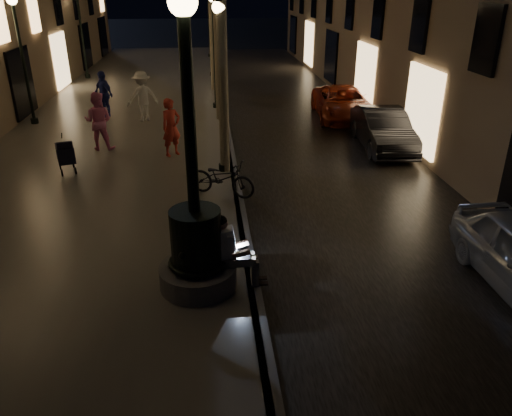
{
  "coord_description": "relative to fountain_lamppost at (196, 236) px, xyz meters",
  "views": [
    {
      "loc": [
        -0.72,
        -5.77,
        5.28
      ],
      "look_at": [
        0.16,
        3.0,
        1.24
      ],
      "focal_mm": 35.0,
      "sensor_mm": 36.0,
      "label": 1
    }
  ],
  "objects": [
    {
      "name": "seated_man_laptop",
      "position": [
        0.61,
        0.0,
        -0.28
      ],
      "size": [
        1.02,
        0.34,
        1.39
      ],
      "color": "tan",
      "rests_on": "promenade"
    },
    {
      "name": "pedestrian_blue",
      "position": [
        -3.83,
        12.91,
        -0.1
      ],
      "size": [
        1.07,
        1.06,
        1.82
      ],
      "primitive_type": "imported",
      "rotation": [
        0.0,
        0.0,
        5.51
      ],
      "color": "navy",
      "rests_on": "promenade"
    },
    {
      "name": "curb_strip",
      "position": [
        1.0,
        13.0,
        -1.11
      ],
      "size": [
        0.25,
        45.0,
        0.2
      ],
      "primitive_type": "cube",
      "color": "#59595B",
      "rests_on": "ground"
    },
    {
      "name": "lamp_curb_d",
      "position": [
        0.7,
        30.0,
        2.02
      ],
      "size": [
        0.36,
        0.36,
        4.81
      ],
      "color": "black",
      "rests_on": "promenade"
    },
    {
      "name": "bicycle",
      "position": [
        0.6,
        4.17,
        -0.54
      ],
      "size": [
        1.88,
        1.39,
        0.94
      ],
      "primitive_type": "imported",
      "rotation": [
        0.0,
        0.0,
        1.09
      ],
      "color": "black",
      "rests_on": "promenade"
    },
    {
      "name": "pedestrian_red",
      "position": [
        -0.84,
        7.59,
        -0.11
      ],
      "size": [
        0.79,
        0.73,
        1.8
      ],
      "primitive_type": "imported",
      "rotation": [
        0.0,
        0.0,
        0.62
      ],
      "color": "red",
      "rests_on": "promenade"
    },
    {
      "name": "ground",
      "position": [
        1.0,
        13.0,
        -1.21
      ],
      "size": [
        120.0,
        120.0,
        0.0
      ],
      "primitive_type": "plane",
      "color": "black",
      "rests_on": "ground"
    },
    {
      "name": "promenade",
      "position": [
        -3.0,
        13.0,
        -1.11
      ],
      "size": [
        8.0,
        45.0,
        0.2
      ],
      "primitive_type": "cube",
      "color": "#68635C",
      "rests_on": "ground"
    },
    {
      "name": "lamp_left_c",
      "position": [
        -6.4,
        22.0,
        2.02
      ],
      "size": [
        0.36,
        0.36,
        4.81
      ],
      "color": "black",
      "rests_on": "promenade"
    },
    {
      "name": "lamp_curb_a",
      "position": [
        0.7,
        6.0,
        2.02
      ],
      "size": [
        0.36,
        0.36,
        4.81
      ],
      "color": "black",
      "rests_on": "promenade"
    },
    {
      "name": "car_third",
      "position": [
        5.89,
        12.31,
        -0.57
      ],
      "size": [
        2.5,
        4.78,
        1.29
      ],
      "primitive_type": "imported",
      "rotation": [
        0.0,
        0.0,
        -0.08
      ],
      "color": "maroon",
      "rests_on": "ground"
    },
    {
      "name": "lamp_left_b",
      "position": [
        -6.4,
        12.0,
        2.02
      ],
      "size": [
        0.36,
        0.36,
        4.81
      ],
      "color": "black",
      "rests_on": "promenade"
    },
    {
      "name": "lamp_curb_c",
      "position": [
        0.7,
        22.0,
        2.02
      ],
      "size": [
        0.36,
        0.36,
        4.81
      ],
      "color": "black",
      "rests_on": "promenade"
    },
    {
      "name": "car_second",
      "position": [
        6.2,
        8.19,
        -0.54
      ],
      "size": [
        1.67,
        4.16,
        1.35
      ],
      "primitive_type": "imported",
      "rotation": [
        0.0,
        0.0,
        -0.06
      ],
      "color": "black",
      "rests_on": "ground"
    },
    {
      "name": "pedestrian_pink",
      "position": [
        -3.22,
        8.45,
        -0.08
      ],
      "size": [
        1.0,
        0.83,
        1.87
      ],
      "primitive_type": "imported",
      "rotation": [
        0.0,
        0.0,
        3.0
      ],
      "color": "pink",
      "rests_on": "promenade"
    },
    {
      "name": "lamp_curb_b",
      "position": [
        0.7,
        14.0,
        2.02
      ],
      "size": [
        0.36,
        0.36,
        4.81
      ],
      "color": "black",
      "rests_on": "promenade"
    },
    {
      "name": "cobble_lane",
      "position": [
        4.0,
        13.0,
        -1.2
      ],
      "size": [
        6.0,
        45.0,
        0.02
      ],
      "primitive_type": "cube",
      "color": "black",
      "rests_on": "ground"
    },
    {
      "name": "stroller",
      "position": [
        -3.8,
        6.32,
        -0.45
      ],
      "size": [
        0.69,
        1.1,
        1.12
      ],
      "rotation": [
        0.0,
        0.0,
        0.32
      ],
      "color": "black",
      "rests_on": "promenade"
    },
    {
      "name": "fountain_lamppost",
      "position": [
        0.0,
        0.0,
        0.0
      ],
      "size": [
        1.4,
        1.4,
        5.21
      ],
      "color": "#59595B",
      "rests_on": "promenade"
    },
    {
      "name": "pedestrian_white",
      "position": [
        -2.19,
        12.04,
        -0.05
      ],
      "size": [
        1.42,
        1.15,
        1.92
      ],
      "primitive_type": "imported",
      "rotation": [
        0.0,
        0.0,
        3.55
      ],
      "color": "silver",
      "rests_on": "promenade"
    }
  ]
}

